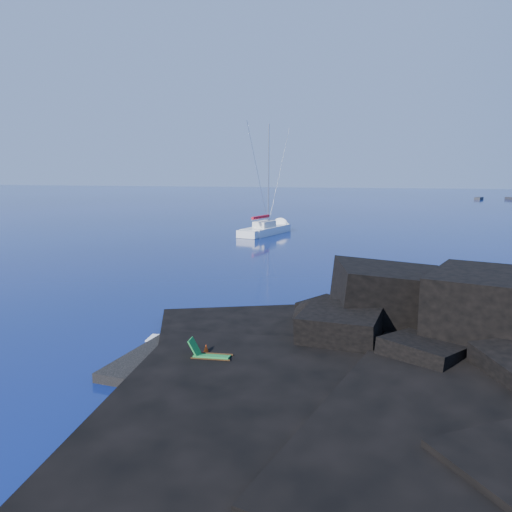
{
  "coord_description": "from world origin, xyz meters",
  "views": [
    {
      "loc": [
        9.38,
        -16.32,
        7.21
      ],
      "look_at": [
        1.93,
        13.13,
        2.0
      ],
      "focal_mm": 35.0,
      "sensor_mm": 36.0,
      "label": 1
    }
  ],
  "objects_px": {
    "sunbather": "(182,357)",
    "distant_boat_a": "(479,199)",
    "deck_chair": "(212,351)",
    "marker_cone": "(206,351)",
    "sailboat": "(266,234)"
  },
  "relations": [
    {
      "from": "sunbather",
      "to": "marker_cone",
      "type": "bearing_deg",
      "value": 26.87
    },
    {
      "from": "deck_chair",
      "to": "marker_cone",
      "type": "relative_size",
      "value": 2.68
    },
    {
      "from": "distant_boat_a",
      "to": "sailboat",
      "type": "bearing_deg",
      "value": -93.37
    },
    {
      "from": "sailboat",
      "to": "deck_chair",
      "type": "height_order",
      "value": "sailboat"
    },
    {
      "from": "sailboat",
      "to": "distant_boat_a",
      "type": "bearing_deg",
      "value": 81.39
    },
    {
      "from": "marker_cone",
      "to": "distant_boat_a",
      "type": "xyz_separation_m",
      "value": [
        29.68,
        119.94,
        -0.62
      ]
    },
    {
      "from": "sailboat",
      "to": "deck_chair",
      "type": "xyz_separation_m",
      "value": [
        7.15,
        -39.52,
        0.85
      ]
    },
    {
      "from": "sunbather",
      "to": "distant_boat_a",
      "type": "bearing_deg",
      "value": 71.01
    },
    {
      "from": "distant_boat_a",
      "to": "sunbather",
      "type": "bearing_deg",
      "value": -83.32
    },
    {
      "from": "sunbather",
      "to": "marker_cone",
      "type": "distance_m",
      "value": 0.89
    },
    {
      "from": "sailboat",
      "to": "sunbather",
      "type": "xyz_separation_m",
      "value": [
        6.0,
        -39.48,
        0.51
      ]
    },
    {
      "from": "deck_chair",
      "to": "sunbather",
      "type": "bearing_deg",
      "value": 173.33
    },
    {
      "from": "deck_chair",
      "to": "distant_boat_a",
      "type": "bearing_deg",
      "value": 71.45
    },
    {
      "from": "deck_chair",
      "to": "marker_cone",
      "type": "distance_m",
      "value": 0.68
    },
    {
      "from": "sailboat",
      "to": "marker_cone",
      "type": "relative_size",
      "value": 22.8
    }
  ]
}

